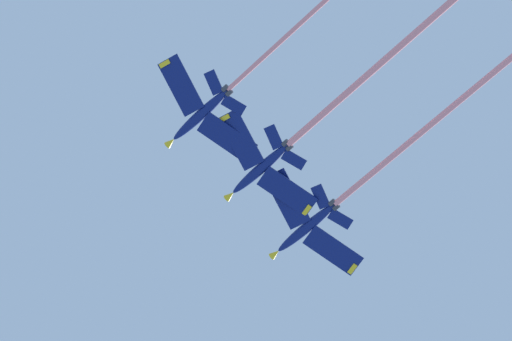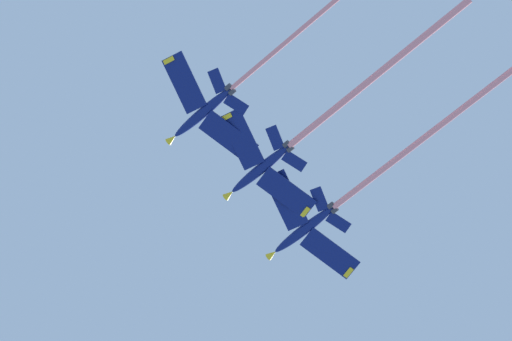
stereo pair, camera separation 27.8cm
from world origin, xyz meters
TOP-DOWN VIEW (x-y plane):
  - jet_inner_left at (-18.20, 9.33)m, footprint 42.32×26.14m
  - jet_centre at (-17.11, -3.60)m, footprint 41.50×25.64m
  - jet_inner_right at (-11.64, -13.75)m, footprint 44.21×27.06m

SIDE VIEW (x-z plane):
  - jet_centre at x=-17.11m, z-range 160.44..177.62m
  - jet_inner_right at x=-11.64m, z-range 161.74..178.33m
  - jet_inner_left at x=-18.20m, z-range 162.41..179.01m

